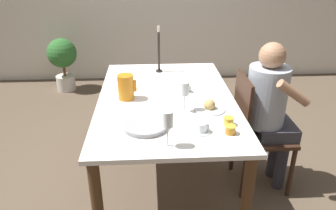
{
  "coord_description": "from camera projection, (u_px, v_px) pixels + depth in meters",
  "views": [
    {
      "loc": [
        -0.12,
        -2.26,
        1.77
      ],
      "look_at": [
        0.0,
        -0.24,
        0.82
      ],
      "focal_mm": 35.0,
      "sensor_mm": 36.0,
      "label": 1
    }
  ],
  "objects": [
    {
      "name": "ground_plane",
      "position": [
        166.0,
        179.0,
        2.81
      ],
      "size": [
        20.0,
        20.0,
        0.0
      ],
      "primitive_type": "plane",
      "color": "brown"
    },
    {
      "name": "dining_table",
      "position": [
        166.0,
        109.0,
        2.52
      ],
      "size": [
        1.02,
        1.61,
        0.77
      ],
      "color": "white",
      "rests_on": "ground_plane"
    },
    {
      "name": "chair_person_side",
      "position": [
        255.0,
        130.0,
        2.56
      ],
      "size": [
        0.42,
        0.42,
        0.95
      ],
      "rotation": [
        0.0,
        0.0,
        -1.57
      ],
      "color": "#331E14",
      "rests_on": "ground_plane"
    },
    {
      "name": "person_seated",
      "position": [
        270.0,
        105.0,
        2.47
      ],
      "size": [
        0.39,
        0.41,
        1.2
      ],
      "rotation": [
        0.0,
        0.0,
        -1.57
      ],
      "color": "#33333D",
      "rests_on": "ground_plane"
    },
    {
      "name": "red_pitcher",
      "position": [
        126.0,
        87.0,
        2.42
      ],
      "size": [
        0.14,
        0.12,
        0.19
      ],
      "color": "orange",
      "rests_on": "dining_table"
    },
    {
      "name": "wine_glass_water",
      "position": [
        185.0,
        90.0,
        2.2
      ],
      "size": [
        0.06,
        0.06,
        0.22
      ],
      "color": "white",
      "rests_on": "dining_table"
    },
    {
      "name": "wine_glass_juice",
      "position": [
        168.0,
        121.0,
        1.79
      ],
      "size": [
        0.06,
        0.06,
        0.22
      ],
      "color": "white",
      "rests_on": "dining_table"
    },
    {
      "name": "teacup_near_person",
      "position": [
        201.0,
        128.0,
        2.0
      ],
      "size": [
        0.12,
        0.12,
        0.06
      ],
      "color": "silver",
      "rests_on": "dining_table"
    },
    {
      "name": "teacup_across",
      "position": [
        185.0,
        89.0,
        2.56
      ],
      "size": [
        0.12,
        0.12,
        0.06
      ],
      "color": "silver",
      "rests_on": "dining_table"
    },
    {
      "name": "serving_tray",
      "position": [
        145.0,
        126.0,
        2.05
      ],
      "size": [
        0.28,
        0.28,
        0.03
      ],
      "color": "#9E9EA3",
      "rests_on": "dining_table"
    },
    {
      "name": "bread_plate",
      "position": [
        209.0,
        107.0,
        2.28
      ],
      "size": [
        0.22,
        0.22,
        0.08
      ],
      "color": "silver",
      "rests_on": "dining_table"
    },
    {
      "name": "jam_jar_amber",
      "position": [
        229.0,
        121.0,
        2.08
      ],
      "size": [
        0.07,
        0.07,
        0.05
      ],
      "color": "gold",
      "rests_on": "dining_table"
    },
    {
      "name": "jam_jar_red",
      "position": [
        230.0,
        129.0,
        1.98
      ],
      "size": [
        0.07,
        0.07,
        0.05
      ],
      "color": "#C67A1E",
      "rests_on": "dining_table"
    },
    {
      "name": "candlestick_tall",
      "position": [
        159.0,
        54.0,
        2.93
      ],
      "size": [
        0.06,
        0.06,
        0.42
      ],
      "color": "black",
      "rests_on": "dining_table"
    },
    {
      "name": "potted_plant",
      "position": [
        63.0,
        59.0,
        4.42
      ],
      "size": [
        0.39,
        0.39,
        0.72
      ],
      "color": "beige",
      "rests_on": "ground_plane"
    }
  ]
}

